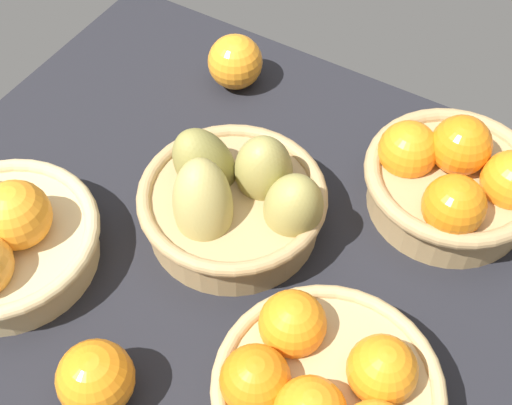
% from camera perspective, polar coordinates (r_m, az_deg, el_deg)
% --- Properties ---
extents(market_tray, '(0.84, 0.72, 0.03)m').
position_cam_1_polar(market_tray, '(0.91, -2.32, -2.97)').
color(market_tray, black).
rests_on(market_tray, ground).
extents(basket_near_right, '(0.24, 0.24, 0.11)m').
position_cam_1_polar(basket_near_right, '(0.75, 5.61, -14.94)').
color(basket_near_right, tan).
rests_on(basket_near_right, market_tray).
extents(basket_center_pears, '(0.25, 0.23, 0.15)m').
position_cam_1_polar(basket_center_pears, '(0.87, -1.54, 0.23)').
color(basket_center_pears, tan).
rests_on(basket_center_pears, market_tray).
extents(basket_far_right, '(0.23, 0.23, 0.13)m').
position_cam_1_polar(basket_far_right, '(0.92, 15.65, 1.76)').
color(basket_far_right, tan).
rests_on(basket_far_right, market_tray).
extents(loose_orange_front_gap, '(0.08, 0.08, 0.08)m').
position_cam_1_polar(loose_orange_front_gap, '(1.06, -1.69, 11.29)').
color(loose_orange_front_gap, orange).
rests_on(loose_orange_front_gap, market_tray).
extents(loose_orange_back_gap, '(0.08, 0.08, 0.08)m').
position_cam_1_polar(loose_orange_back_gap, '(0.77, -12.99, -13.61)').
color(loose_orange_back_gap, orange).
rests_on(loose_orange_back_gap, market_tray).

